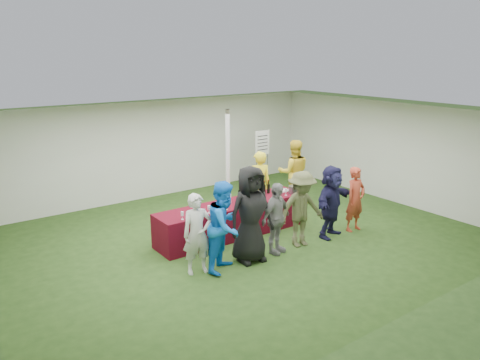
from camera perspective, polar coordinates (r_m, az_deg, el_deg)
ground at (r=10.37m, az=0.02°, el=-7.22°), size 60.00×60.00×0.00m
tent at (r=11.16m, az=-1.50°, el=1.72°), size 10.00×10.00×10.00m
serving_table at (r=10.46m, az=-0.89°, el=-4.80°), size 3.60×0.80×0.75m
wine_bottles at (r=10.80m, az=1.73°, el=-1.38°), size 0.91×0.14×0.32m
wine_glasses at (r=9.83m, az=-2.38°, el=-3.14°), size 2.81×0.13×0.16m
water_bottle at (r=10.36m, az=-1.26°, el=-2.21°), size 0.07×0.07×0.23m
bar_towel at (r=11.26m, az=5.25°, el=-1.30°), size 0.25×0.18×0.03m
dump_bucket at (r=11.10m, az=6.53°, el=-1.17°), size 0.24×0.24×0.18m
wine_list_sign at (r=13.57m, az=2.73°, el=4.01°), size 0.50×0.03×1.80m
staff_pourer at (r=11.44m, az=2.31°, el=-0.59°), size 0.71×0.58×1.68m
staff_back at (r=12.54m, az=6.56°, el=0.93°), size 1.07×1.02×1.75m
customer_0 at (r=8.64m, az=-5.23°, el=-6.57°), size 0.62×0.47×1.53m
customer_1 at (r=8.70m, az=-1.87°, el=-5.64°), size 1.06×1.00×1.72m
customer_2 at (r=9.03m, az=1.31°, el=-4.20°), size 0.98×0.68×1.91m
customer_3 at (r=9.46m, az=4.40°, el=-4.71°), size 0.93×0.57×1.48m
customer_4 at (r=9.85m, az=7.50°, el=-3.54°), size 1.13×0.76×1.63m
customer_5 at (r=10.46m, az=11.07°, el=-2.57°), size 1.58×0.90×1.62m
customer_6 at (r=10.95m, az=13.88°, el=-2.28°), size 0.55×0.37×1.49m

